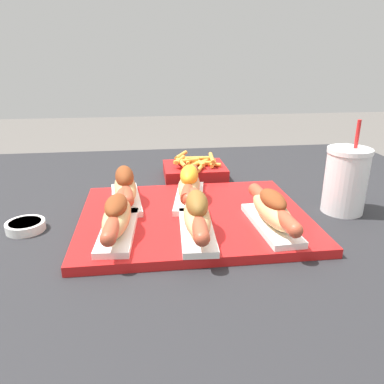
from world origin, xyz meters
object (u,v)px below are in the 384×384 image
Objects in this scene: hot_dog_1 at (197,216)px; hot_dog_3 at (125,187)px; drink_cup at (346,180)px; hot_dog_0 at (117,217)px; hot_dog_2 at (272,211)px; sauce_bowl at (26,226)px; serving_tray at (193,217)px; fries_basket at (195,170)px; hot_dog_4 at (191,185)px.

hot_dog_3 is (-0.14, 0.18, 0.00)m from hot_dog_1.
drink_cup reaches higher than hot_dog_1.
hot_dog_1 reaches higher than hot_dog_0.
hot_dog_2 reaches higher than sauce_bowl.
hot_dog_1 reaches higher than serving_tray.
serving_tray is at bearing 0.28° from sauce_bowl.
serving_tray is 0.17m from hot_dog_0.
hot_dog_0 reaches higher than serving_tray.
fries_basket is (0.38, 0.30, 0.01)m from sauce_bowl.
hot_dog_2 is at bearing -9.85° from sauce_bowl.
serving_tray is at bearing 86.62° from hot_dog_1.
hot_dog_4 is 2.98× the size of sauce_bowl.
hot_dog_3 is 1.01× the size of hot_dog_4.
hot_dog_0 is at bearing 178.33° from hot_dog_2.
sauce_bowl is (-0.20, -0.08, -0.04)m from hot_dog_3.
sauce_bowl is at bearing -156.50° from hot_dog_3.
hot_dog_4 is 0.34m from drink_cup.
hot_dog_4 is 0.23m from fries_basket.
hot_dog_1 is 1.00× the size of hot_dog_2.
hot_dog_1 is 0.15m from hot_dog_2.
serving_tray is 0.09m from hot_dog_4.
hot_dog_2 is at bearing -75.75° from fries_basket.
drink_cup is 0.41m from fries_basket.
hot_dog_3 is 3.01× the size of sauce_bowl.
hot_dog_3 is at bearing 127.63° from hot_dog_1.
sauce_bowl is (-0.48, 0.08, -0.04)m from hot_dog_2.
drink_cup is (0.49, 0.09, 0.02)m from hot_dog_0.
drink_cup is at bearing 16.95° from hot_dog_1.
sauce_bowl is (-0.34, -0.00, 0.00)m from serving_tray.
drink_cup is (0.34, 0.01, 0.06)m from serving_tray.
hot_dog_4 is at bearing -2.55° from hot_dog_3.
fries_basket reaches higher than sauce_bowl.
hot_dog_3 is 1.11× the size of drink_cup.
drink_cup is at bearing 1.04° from sauce_bowl.
hot_dog_3 reaches higher than serving_tray.
hot_dog_0 is at bearing -21.70° from sauce_bowl.
hot_dog_0 is 3.01× the size of sauce_bowl.
hot_dog_0 is 0.16m from hot_dog_3.
fries_basket is at bearing 104.25° from hot_dog_2.
hot_dog_1 is 1.01× the size of hot_dog_4.
serving_tray is 0.34m from drink_cup.
drink_cup is at bearing 1.79° from serving_tray.
hot_dog_4 is 1.31× the size of fries_basket.
hot_dog_0 is (-0.15, -0.08, 0.04)m from serving_tray.
drink_cup is (0.34, 0.10, 0.02)m from hot_dog_1.
hot_dog_4 is at bearing 44.39° from hot_dog_0.
hot_dog_1 is 0.36m from drink_cup.
hot_dog_4 is at bearing -99.62° from fries_basket.
hot_dog_1 is 3.01× the size of sauce_bowl.
hot_dog_4 is 1.10× the size of drink_cup.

